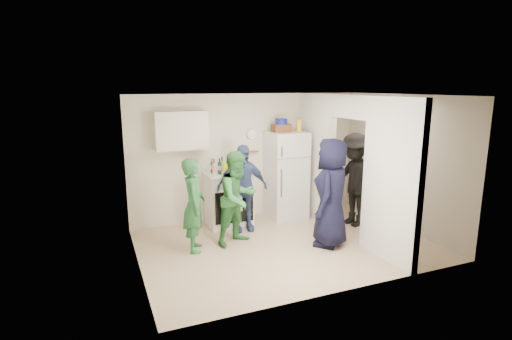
{
  "coord_description": "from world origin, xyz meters",
  "views": [
    {
      "loc": [
        -2.9,
        -5.71,
        2.65
      ],
      "look_at": [
        -0.38,
        0.4,
        1.25
      ],
      "focal_mm": 28.0,
      "sensor_mm": 36.0,
      "label": 1
    }
  ],
  "objects_px": {
    "yellow_cup_stack_top": "(299,126)",
    "person_nook": "(355,180)",
    "fridge": "(286,175)",
    "person_navy": "(331,193)",
    "stove": "(228,198)",
    "wicker_basket": "(281,128)",
    "blue_bowl": "(281,121)",
    "person_green_center": "(238,198)",
    "person_green_left": "(194,205)",
    "person_denim": "(242,188)"
  },
  "relations": [
    {
      "from": "person_green_left",
      "to": "person_navy",
      "type": "distance_m",
      "value": 2.26
    },
    {
      "from": "wicker_basket",
      "to": "person_green_center",
      "type": "bearing_deg",
      "value": -142.17
    },
    {
      "from": "yellow_cup_stack_top",
      "to": "person_green_left",
      "type": "xyz_separation_m",
      "value": [
        -2.36,
        -0.87,
        -1.11
      ]
    },
    {
      "from": "person_navy",
      "to": "yellow_cup_stack_top",
      "type": "bearing_deg",
      "value": -141.72
    },
    {
      "from": "stove",
      "to": "person_nook",
      "type": "relative_size",
      "value": 0.57
    },
    {
      "from": "wicker_basket",
      "to": "person_navy",
      "type": "xyz_separation_m",
      "value": [
        0.12,
        -1.67,
        -0.92
      ]
    },
    {
      "from": "stove",
      "to": "blue_bowl",
      "type": "bearing_deg",
      "value": 1.02
    },
    {
      "from": "fridge",
      "to": "person_navy",
      "type": "height_order",
      "value": "person_navy"
    },
    {
      "from": "person_navy",
      "to": "person_nook",
      "type": "distance_m",
      "value": 1.19
    },
    {
      "from": "person_green_center",
      "to": "person_denim",
      "type": "relative_size",
      "value": 0.98
    },
    {
      "from": "blue_bowl",
      "to": "person_navy",
      "type": "xyz_separation_m",
      "value": [
        0.12,
        -1.67,
        -1.05
      ]
    },
    {
      "from": "yellow_cup_stack_top",
      "to": "person_nook",
      "type": "distance_m",
      "value": 1.5
    },
    {
      "from": "blue_bowl",
      "to": "fridge",
      "type": "bearing_deg",
      "value": -26.57
    },
    {
      "from": "person_green_left",
      "to": "person_green_center",
      "type": "bearing_deg",
      "value": -74.29
    },
    {
      "from": "blue_bowl",
      "to": "person_green_center",
      "type": "distance_m",
      "value": 1.99
    },
    {
      "from": "blue_bowl",
      "to": "person_green_center",
      "type": "height_order",
      "value": "blue_bowl"
    },
    {
      "from": "person_denim",
      "to": "person_navy",
      "type": "height_order",
      "value": "person_navy"
    },
    {
      "from": "blue_bowl",
      "to": "person_green_left",
      "type": "xyz_separation_m",
      "value": [
        -2.04,
        -1.02,
        -1.19
      ]
    },
    {
      "from": "blue_bowl",
      "to": "person_nook",
      "type": "height_order",
      "value": "blue_bowl"
    },
    {
      "from": "yellow_cup_stack_top",
      "to": "person_green_center",
      "type": "distance_m",
      "value": 2.1
    },
    {
      "from": "person_green_center",
      "to": "person_navy",
      "type": "bearing_deg",
      "value": -48.51
    },
    {
      "from": "person_green_center",
      "to": "fridge",
      "type": "bearing_deg",
      "value": 11.7
    },
    {
      "from": "wicker_basket",
      "to": "blue_bowl",
      "type": "bearing_deg",
      "value": 0.0
    },
    {
      "from": "yellow_cup_stack_top",
      "to": "person_denim",
      "type": "height_order",
      "value": "yellow_cup_stack_top"
    },
    {
      "from": "stove",
      "to": "person_green_center",
      "type": "distance_m",
      "value": 1.02
    },
    {
      "from": "stove",
      "to": "person_nook",
      "type": "bearing_deg",
      "value": -23.29
    },
    {
      "from": "fridge",
      "to": "person_green_center",
      "type": "relative_size",
      "value": 1.1
    },
    {
      "from": "wicker_basket",
      "to": "yellow_cup_stack_top",
      "type": "relative_size",
      "value": 1.4
    },
    {
      "from": "stove",
      "to": "wicker_basket",
      "type": "height_order",
      "value": "wicker_basket"
    },
    {
      "from": "stove",
      "to": "person_green_center",
      "type": "height_order",
      "value": "person_green_center"
    },
    {
      "from": "blue_bowl",
      "to": "person_green_left",
      "type": "relative_size",
      "value": 0.16
    },
    {
      "from": "yellow_cup_stack_top",
      "to": "person_green_left",
      "type": "height_order",
      "value": "yellow_cup_stack_top"
    },
    {
      "from": "blue_bowl",
      "to": "person_navy",
      "type": "relative_size",
      "value": 0.13
    },
    {
      "from": "person_denim",
      "to": "person_nook",
      "type": "height_order",
      "value": "person_nook"
    },
    {
      "from": "blue_bowl",
      "to": "stove",
      "type": "bearing_deg",
      "value": -178.98
    },
    {
      "from": "person_navy",
      "to": "person_nook",
      "type": "xyz_separation_m",
      "value": [
        0.97,
        0.69,
        -0.02
      ]
    },
    {
      "from": "wicker_basket",
      "to": "person_nook",
      "type": "xyz_separation_m",
      "value": [
        1.1,
        -0.98,
        -0.93
      ]
    },
    {
      "from": "blue_bowl",
      "to": "yellow_cup_stack_top",
      "type": "distance_m",
      "value": 0.36
    },
    {
      "from": "stove",
      "to": "fridge",
      "type": "distance_m",
      "value": 1.28
    },
    {
      "from": "stove",
      "to": "person_nook",
      "type": "distance_m",
      "value": 2.45
    },
    {
      "from": "fridge",
      "to": "person_green_center",
      "type": "height_order",
      "value": "fridge"
    },
    {
      "from": "stove",
      "to": "person_navy",
      "type": "relative_size",
      "value": 0.56
    },
    {
      "from": "yellow_cup_stack_top",
      "to": "blue_bowl",
      "type": "bearing_deg",
      "value": 154.89
    },
    {
      "from": "person_denim",
      "to": "wicker_basket",
      "type": "bearing_deg",
      "value": 29.69
    },
    {
      "from": "wicker_basket",
      "to": "yellow_cup_stack_top",
      "type": "xyz_separation_m",
      "value": [
        0.32,
        -0.15,
        0.05
      ]
    },
    {
      "from": "blue_bowl",
      "to": "yellow_cup_stack_top",
      "type": "relative_size",
      "value": 0.96
    },
    {
      "from": "yellow_cup_stack_top",
      "to": "person_green_center",
      "type": "relative_size",
      "value": 0.16
    },
    {
      "from": "yellow_cup_stack_top",
      "to": "person_green_left",
      "type": "relative_size",
      "value": 0.16
    },
    {
      "from": "blue_bowl",
      "to": "yellow_cup_stack_top",
      "type": "bearing_deg",
      "value": -25.11
    },
    {
      "from": "fridge",
      "to": "person_nook",
      "type": "relative_size",
      "value": 0.98
    }
  ]
}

